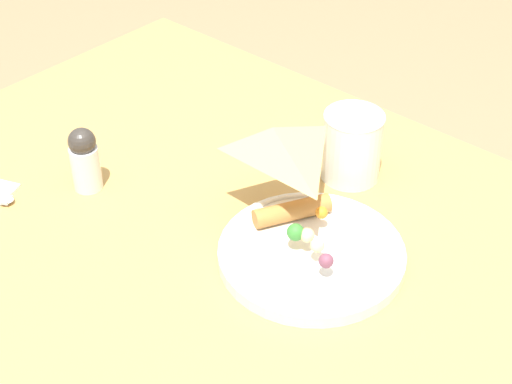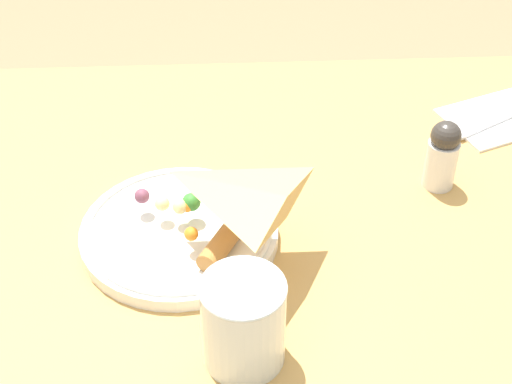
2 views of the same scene
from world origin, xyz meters
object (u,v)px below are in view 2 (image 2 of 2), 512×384
plate_pizza (180,229)px  napkin_folded (512,114)px  milk_glass (243,325)px  pepper_shaker (442,154)px  dining_table (178,287)px

plate_pizza → napkin_folded: (-0.45, -0.22, -0.01)m
milk_glass → plate_pizza: bearing=-68.9°
napkin_folded → pepper_shaker: size_ratio=2.35×
dining_table → pepper_shaker: (-0.32, -0.06, 0.14)m
napkin_folded → pepper_shaker: 0.20m
milk_glass → pepper_shaker: bearing=-134.4°
pepper_shaker → milk_glass: bearing=45.6°
milk_glass → pepper_shaker: milk_glass is taller
dining_table → milk_glass: bearing=111.6°
dining_table → napkin_folded: (-0.46, -0.20, 0.10)m
dining_table → plate_pizza: bearing=115.5°
dining_table → milk_glass: milk_glass is taller
dining_table → milk_glass: 0.25m
plate_pizza → pepper_shaker: size_ratio=2.45×
plate_pizza → napkin_folded: 0.50m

